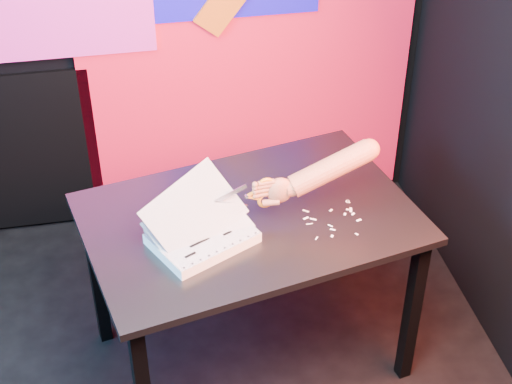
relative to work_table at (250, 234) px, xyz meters
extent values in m
cube|color=red|center=(0.19, 1.06, 0.19)|extent=(1.60, 0.02, 1.60)
cube|color=black|center=(-0.60, 0.22, -0.30)|extent=(0.06, 0.06, 0.72)
cube|color=black|center=(0.60, -0.22, -0.30)|extent=(0.06, 0.06, 0.72)
cube|color=black|center=(0.46, 0.45, -0.30)|extent=(0.06, 0.06, 0.72)
cube|color=#313131|center=(0.00, 0.00, 0.07)|extent=(1.34, 1.04, 0.03)
cube|color=beige|center=(-0.19, -0.12, 0.11)|extent=(0.41, 0.37, 0.04)
cube|color=white|center=(-0.19, -0.12, 0.13)|extent=(0.41, 0.37, 0.00)
cube|color=white|center=(-0.19, -0.12, 0.14)|extent=(0.41, 0.35, 0.10)
cube|color=white|center=(-0.20, -0.11, 0.16)|extent=(0.41, 0.34, 0.18)
cube|color=white|center=(-0.21, -0.09, 0.21)|extent=(0.40, 0.29, 0.25)
cylinder|color=black|center=(-0.28, -0.29, 0.13)|extent=(0.01, 0.01, 0.00)
cylinder|color=black|center=(-0.25, -0.27, 0.13)|extent=(0.01, 0.01, 0.00)
cylinder|color=black|center=(-0.22, -0.26, 0.13)|extent=(0.01, 0.01, 0.00)
cylinder|color=black|center=(-0.19, -0.24, 0.13)|extent=(0.01, 0.01, 0.00)
cylinder|color=black|center=(-0.16, -0.23, 0.13)|extent=(0.01, 0.01, 0.00)
cylinder|color=black|center=(-0.13, -0.21, 0.13)|extent=(0.01, 0.01, 0.00)
cylinder|color=black|center=(-0.10, -0.20, 0.13)|extent=(0.01, 0.01, 0.00)
cylinder|color=black|center=(-0.07, -0.18, 0.13)|extent=(0.01, 0.01, 0.00)
cylinder|color=black|center=(-0.04, -0.17, 0.13)|extent=(0.01, 0.01, 0.00)
cylinder|color=black|center=(-0.01, -0.15, 0.13)|extent=(0.01, 0.01, 0.00)
cylinder|color=black|center=(-0.38, -0.09, 0.13)|extent=(0.01, 0.01, 0.00)
cylinder|color=black|center=(-0.35, -0.07, 0.13)|extent=(0.01, 0.01, 0.00)
cylinder|color=black|center=(-0.32, -0.06, 0.13)|extent=(0.01, 0.01, 0.00)
cylinder|color=black|center=(-0.29, -0.04, 0.13)|extent=(0.01, 0.01, 0.00)
cylinder|color=black|center=(-0.26, -0.03, 0.13)|extent=(0.01, 0.01, 0.00)
cylinder|color=black|center=(-0.23, -0.01, 0.13)|extent=(0.01, 0.01, 0.00)
cylinder|color=black|center=(-0.20, 0.00, 0.13)|extent=(0.01, 0.01, 0.00)
cylinder|color=black|center=(-0.17, 0.02, 0.13)|extent=(0.01, 0.01, 0.00)
cylinder|color=black|center=(-0.14, 0.03, 0.13)|extent=(0.01, 0.01, 0.00)
cylinder|color=black|center=(-0.11, 0.05, 0.13)|extent=(0.01, 0.01, 0.00)
cube|color=black|center=(-0.28, -0.12, 0.13)|extent=(0.06, 0.04, 0.00)
cube|color=black|center=(-0.19, -0.09, 0.13)|extent=(0.04, 0.03, 0.00)
cube|color=black|center=(-0.21, -0.17, 0.13)|extent=(0.08, 0.05, 0.00)
cube|color=black|center=(-0.10, -0.14, 0.13)|extent=(0.04, 0.03, 0.00)
cube|color=black|center=(-0.25, -0.23, 0.13)|extent=(0.04, 0.03, 0.00)
cube|color=#BDBDBD|center=(-0.08, -0.05, 0.24)|extent=(0.12, 0.02, 0.06)
cube|color=#BDBDBD|center=(-0.08, -0.05, 0.19)|extent=(0.12, 0.02, 0.06)
cylinder|color=#BDBDBD|center=(-0.02, -0.04, 0.21)|extent=(0.01, 0.01, 0.01)
cube|color=orange|center=(0.00, -0.04, 0.20)|extent=(0.05, 0.01, 0.03)
cube|color=orange|center=(0.00, -0.04, 0.22)|extent=(0.05, 0.01, 0.03)
torus|color=orange|center=(0.05, -0.04, 0.25)|extent=(0.07, 0.02, 0.07)
torus|color=orange|center=(0.05, -0.04, 0.18)|extent=(0.07, 0.02, 0.07)
ellipsoid|color=#A1704B|center=(0.10, -0.03, 0.21)|extent=(0.10, 0.06, 0.10)
cylinder|color=#A1704B|center=(0.05, -0.04, 0.21)|extent=(0.08, 0.03, 0.02)
cylinder|color=#A1704B|center=(0.05, -0.04, 0.23)|extent=(0.07, 0.03, 0.02)
cylinder|color=#A1704B|center=(0.05, -0.04, 0.24)|extent=(0.07, 0.03, 0.02)
cylinder|color=#A1704B|center=(0.05, -0.04, 0.26)|extent=(0.06, 0.03, 0.02)
cylinder|color=#A1704B|center=(0.07, -0.05, 0.18)|extent=(0.07, 0.03, 0.03)
cylinder|color=#A1704B|center=(0.15, -0.03, 0.22)|extent=(0.07, 0.07, 0.07)
cylinder|color=#A1704B|center=(0.30, -0.01, 0.27)|extent=(0.33, 0.12, 0.19)
sphere|color=#A1704B|center=(0.44, 0.00, 0.33)|extent=(0.08, 0.08, 0.08)
cube|color=white|center=(0.28, -0.14, 0.09)|extent=(0.02, 0.02, 0.00)
cube|color=white|center=(0.35, -0.06, 0.09)|extent=(0.01, 0.02, 0.00)
cube|color=white|center=(0.38, 0.01, 0.09)|extent=(0.01, 0.02, 0.00)
cube|color=white|center=(0.39, -0.10, 0.09)|extent=(0.02, 0.01, 0.00)
cube|color=white|center=(0.21, -0.09, 0.09)|extent=(0.03, 0.01, 0.00)
cube|color=white|center=(0.23, -0.07, 0.09)|extent=(0.03, 0.02, 0.00)
cube|color=white|center=(0.38, -0.06, 0.09)|extent=(0.02, 0.02, 0.00)
cube|color=white|center=(0.38, -0.04, 0.09)|extent=(0.02, 0.03, 0.00)
cube|color=white|center=(0.36, -0.18, 0.09)|extent=(0.01, 0.01, 0.00)
cube|color=white|center=(0.30, -0.03, 0.09)|extent=(0.02, 0.02, 0.00)
cube|color=white|center=(0.21, -0.01, 0.09)|extent=(0.02, 0.02, 0.00)
cube|color=white|center=(0.37, -0.03, 0.09)|extent=(0.02, 0.01, 0.00)
cube|color=white|center=(0.38, 0.02, 0.09)|extent=(0.02, 0.02, 0.00)
cube|color=white|center=(0.20, -0.05, 0.09)|extent=(0.02, 0.02, 0.00)
cube|color=white|center=(0.21, -0.18, 0.09)|extent=(0.01, 0.02, 0.00)
cube|color=white|center=(0.27, -0.17, 0.09)|extent=(0.01, 0.02, 0.00)
cube|color=white|center=(0.28, -0.11, 0.09)|extent=(0.02, 0.02, 0.00)
camera|label=1|loc=(-0.41, -2.25, 1.87)|focal=55.00mm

